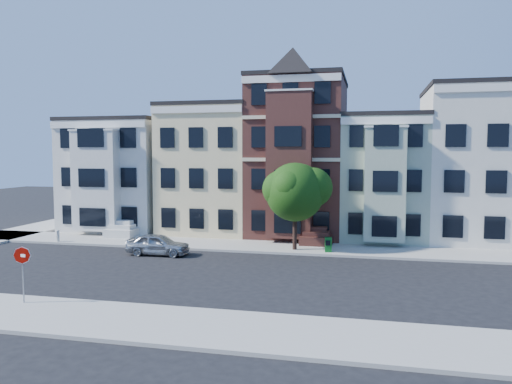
% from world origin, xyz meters
% --- Properties ---
extents(ground, '(120.00, 120.00, 0.00)m').
position_xyz_m(ground, '(0.00, 0.00, 0.00)').
color(ground, black).
extents(far_sidewalk, '(60.00, 4.00, 0.15)m').
position_xyz_m(far_sidewalk, '(0.00, 8.00, 0.07)').
color(far_sidewalk, '#9E9B93').
rests_on(far_sidewalk, ground).
extents(near_sidewalk, '(60.00, 4.00, 0.15)m').
position_xyz_m(near_sidewalk, '(0.00, -8.00, 0.07)').
color(near_sidewalk, '#9E9B93').
rests_on(near_sidewalk, ground).
extents(house_white, '(8.00, 9.00, 9.00)m').
position_xyz_m(house_white, '(-15.00, 14.50, 4.50)').
color(house_white, silver).
rests_on(house_white, ground).
extents(house_yellow, '(7.00, 9.00, 10.00)m').
position_xyz_m(house_yellow, '(-7.00, 14.50, 5.00)').
color(house_yellow, beige).
rests_on(house_yellow, ground).
extents(house_brown, '(7.00, 9.00, 12.00)m').
position_xyz_m(house_brown, '(0.00, 14.50, 6.00)').
color(house_brown, '#42201A').
rests_on(house_brown, ground).
extents(house_green, '(6.00, 9.00, 9.00)m').
position_xyz_m(house_green, '(6.50, 14.50, 4.50)').
color(house_green, '#9AAA92').
rests_on(house_green, ground).
extents(house_cream, '(8.00, 9.00, 11.00)m').
position_xyz_m(house_cream, '(13.50, 14.50, 5.50)').
color(house_cream, silver).
rests_on(house_cream, ground).
extents(street_tree, '(6.76, 6.76, 7.03)m').
position_xyz_m(street_tree, '(0.78, 7.14, 3.67)').
color(street_tree, '#214D12').
rests_on(street_tree, far_sidewalk).
extents(parked_car, '(4.03, 1.66, 1.37)m').
position_xyz_m(parked_car, '(-7.53, 4.16, 0.68)').
color(parked_car, '#A5A9AE').
rests_on(parked_car, ground).
extents(newspaper_box, '(0.48, 0.44, 0.94)m').
position_xyz_m(newspaper_box, '(2.99, 6.81, 0.62)').
color(newspaper_box, '#0F571C').
rests_on(newspaper_box, far_sidewalk).
extents(fire_hydrant, '(0.25, 0.25, 0.67)m').
position_xyz_m(fire_hydrant, '(-16.17, 6.30, 0.49)').
color(fire_hydrant, beige).
rests_on(fire_hydrant, far_sidewalk).
extents(stop_sign, '(0.75, 0.22, 2.70)m').
position_xyz_m(stop_sign, '(-8.69, -6.97, 1.50)').
color(stop_sign, '#B00A01').
rests_on(stop_sign, near_sidewalk).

